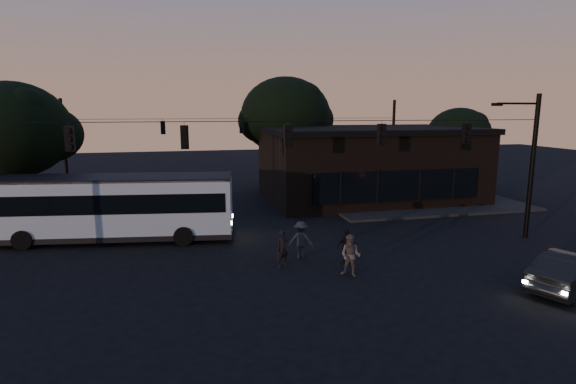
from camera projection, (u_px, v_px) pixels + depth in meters
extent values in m
plane|color=black|center=(312.00, 287.00, 17.17)|extent=(120.00, 120.00, 0.00)
cube|color=black|center=(415.00, 200.00, 33.25)|extent=(14.00, 10.00, 0.15)
cube|color=black|center=(28.00, 220.00, 27.42)|extent=(14.00, 10.00, 0.15)
cube|color=black|center=(367.00, 166.00, 34.05)|extent=(15.00, 10.00, 5.00)
cube|color=black|center=(368.00, 130.00, 33.56)|extent=(15.40, 10.40, 0.40)
cube|color=black|center=(398.00, 186.00, 29.28)|extent=(11.50, 0.18, 2.00)
cylinder|color=black|center=(286.00, 165.00, 38.77)|extent=(0.44, 0.44, 4.00)
ellipsoid|color=black|center=(286.00, 115.00, 38.01)|extent=(7.60, 7.60, 6.46)
cylinder|color=black|center=(456.00, 172.00, 38.17)|extent=(0.44, 0.44, 3.00)
ellipsoid|color=black|center=(459.00, 134.00, 37.60)|extent=(5.20, 5.20, 4.42)
cylinder|color=black|center=(19.00, 195.00, 26.15)|extent=(0.44, 0.44, 3.60)
ellipsoid|color=black|center=(12.00, 130.00, 25.47)|extent=(6.40, 6.40, 5.44)
cylinder|color=black|center=(532.00, 167.00, 23.23)|extent=(0.24, 0.24, 7.50)
cylinder|color=black|center=(288.00, 121.00, 19.87)|extent=(26.00, 0.03, 0.03)
cube|color=black|center=(70.00, 139.00, 17.97)|extent=(0.34, 0.30, 1.00)
cube|color=black|center=(185.00, 137.00, 18.98)|extent=(0.34, 0.30, 1.00)
cube|color=black|center=(288.00, 136.00, 19.99)|extent=(0.34, 0.30, 1.00)
cube|color=black|center=(381.00, 135.00, 21.00)|extent=(0.34, 0.30, 1.00)
cube|color=black|center=(466.00, 133.00, 22.01)|extent=(0.34, 0.30, 1.00)
cylinder|color=black|center=(65.00, 151.00, 32.73)|extent=(0.24, 0.24, 7.50)
cylinder|color=black|center=(393.00, 144.00, 38.55)|extent=(0.24, 0.24, 7.50)
cylinder|color=black|center=(242.00, 119.00, 35.23)|extent=(26.00, 0.03, 0.03)
cube|color=black|center=(163.00, 128.00, 34.00)|extent=(0.34, 0.30, 1.00)
cube|color=black|center=(242.00, 127.00, 35.35)|extent=(0.34, 0.30, 1.00)
cube|color=black|center=(315.00, 126.00, 36.69)|extent=(0.34, 0.30, 1.00)
cube|color=#A1BBCD|center=(116.00, 205.00, 23.10)|extent=(12.06, 4.29, 2.79)
cube|color=black|center=(116.00, 200.00, 23.05)|extent=(11.60, 4.27, 0.97)
cube|color=black|center=(114.00, 178.00, 22.85)|extent=(12.06, 4.29, 0.16)
cube|color=black|center=(118.00, 233.00, 23.37)|extent=(12.17, 4.37, 0.27)
cylinder|color=black|center=(22.00, 240.00, 21.67)|extent=(0.99, 0.40, 0.97)
cylinder|color=black|center=(46.00, 226.00, 24.30)|extent=(0.99, 0.40, 0.97)
cylinder|color=black|center=(183.00, 236.00, 22.36)|extent=(0.99, 0.40, 0.97)
cylinder|color=black|center=(190.00, 223.00, 24.98)|extent=(0.99, 0.40, 0.97)
imported|color=black|center=(572.00, 271.00, 16.84)|extent=(4.70, 3.23, 1.47)
imported|color=black|center=(283.00, 249.00, 19.29)|extent=(0.68, 0.56, 1.61)
imported|color=#524D4B|center=(351.00, 256.00, 18.20)|extent=(1.07, 1.05, 1.74)
imported|color=black|center=(347.00, 246.00, 19.62)|extent=(1.02, 0.57, 1.63)
imported|color=black|center=(301.00, 240.00, 20.43)|extent=(1.25, 0.93, 1.72)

